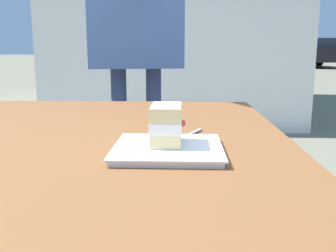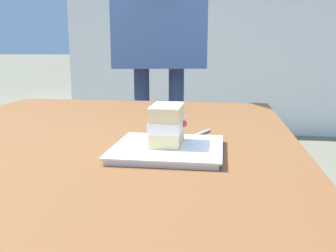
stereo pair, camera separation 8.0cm
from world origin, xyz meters
The scene contains 10 objects.
patio_table centered at (0.00, 0.00, 0.64)m, with size 1.48×1.07×0.72m.
dessert_plate centered at (0.09, 0.24, 0.73)m, with size 0.23×0.23×0.02m.
cake_slice centered at (0.07, 0.23, 0.78)m, with size 0.11×0.08×0.09m.
dessert_fork centered at (-0.05, 0.28, 0.72)m, with size 0.16×0.09×0.01m.
diner_person centered at (-1.03, 0.03, 1.12)m, with size 0.63×0.49×1.68m.
parked_car_near centered at (-13.01, 0.24, 0.82)m, with size 2.41×4.79×1.52m.
parked_car_far centered at (-17.97, 0.16, 0.86)m, with size 4.09×3.97×1.66m.
parked_car_extra centered at (-20.58, 7.51, 0.82)m, with size 4.34×2.30×1.56m.
distant_hill centered at (-36.15, 0.94, 2.87)m, with size 25.92×25.92×5.73m.
patio_building centered at (-5.47, 0.15, 1.33)m, with size 4.13×3.15×2.67m.
Camera 1 is at (0.88, 0.27, 0.94)m, focal length 40.36 mm.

